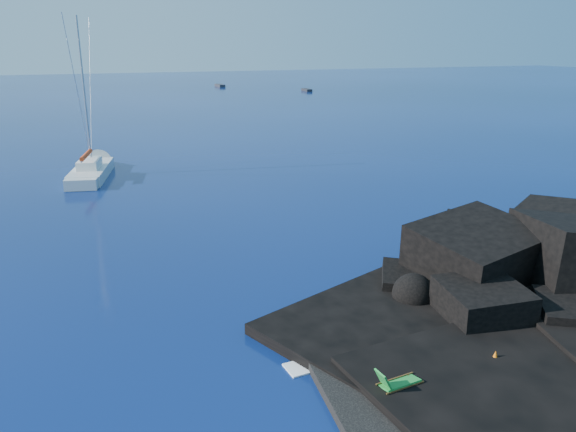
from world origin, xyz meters
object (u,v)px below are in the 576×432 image
Objects in this scene: marker_cone at (495,357)px; distant_boat_b at (307,91)px; sailboat at (92,177)px; sunbather at (460,376)px; deck_chair at (400,378)px; distant_boat_a at (220,87)px.

marker_cone is 112.93m from distant_boat_b.
sailboat reaches higher than sunbather.
distant_boat_b is (37.13, 106.65, -0.60)m from marker_cone.
distant_boat_b is at bearing 70.80° from marker_cone.
deck_chair is 0.83× the size of sunbather.
marker_cone is at bearing 14.23° from sunbather.
sailboat is 3.18× the size of distant_boat_b.
distant_boat_b is (38.85, 107.04, -0.52)m from sunbather.
marker_cone is at bearing -102.90° from distant_boat_a.
sunbather is 0.39× the size of distant_boat_a.
distant_boat_b is (15.22, -19.70, 0.00)m from distant_boat_a.
marker_cone is 0.11× the size of distant_boat_a.
sailboat is 86.47m from distant_boat_b.
sailboat reaches higher than distant_boat_a.
deck_chair is at bearing -104.56° from distant_boat_a.
sailboat is 37.02m from sunbather.
distant_boat_a reaches higher than distant_boat_b.
marker_cone is 128.24m from distant_boat_a.
sailboat is at bearing 108.31° from marker_cone.
distant_boat_a is (25.75, 126.58, -0.86)m from deck_chair.
sunbather reaches higher than distant_boat_a.
sunbather is at bearing -103.63° from distant_boat_a.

